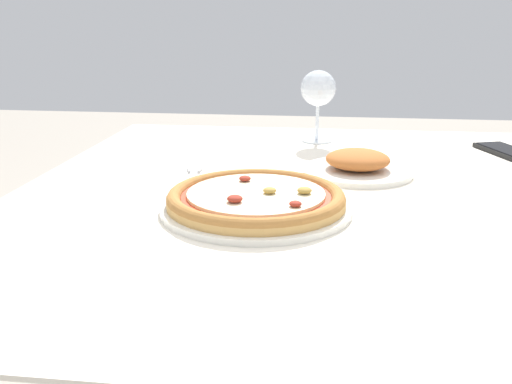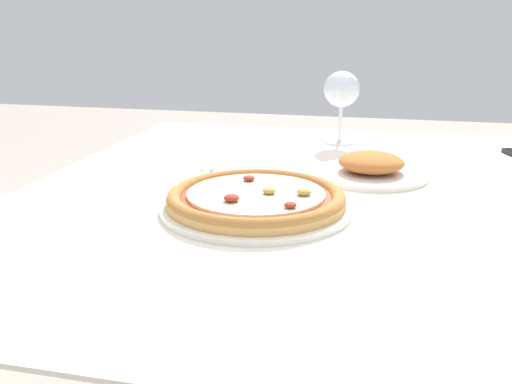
{
  "view_description": "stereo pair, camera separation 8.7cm",
  "coord_description": "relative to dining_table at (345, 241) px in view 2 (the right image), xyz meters",
  "views": [
    {
      "loc": [
        -0.03,
        -0.94,
        1.01
      ],
      "look_at": [
        -0.13,
        -0.12,
        0.75
      ],
      "focal_mm": 40.0,
      "sensor_mm": 36.0,
      "label": 1
    },
    {
      "loc": [
        0.06,
        -0.93,
        1.01
      ],
      "look_at": [
        -0.13,
        -0.12,
        0.75
      ],
      "focal_mm": 40.0,
      "sensor_mm": 36.0,
      "label": 2
    }
  ],
  "objects": [
    {
      "name": "fork",
      "position": [
        -0.27,
        0.06,
        0.09
      ],
      "size": [
        0.05,
        0.17,
        0.0
      ],
      "color": "silver",
      "rests_on": "dining_table"
    },
    {
      "name": "pizza_plate",
      "position": [
        -0.13,
        -0.12,
        0.1
      ],
      "size": [
        0.3,
        0.3,
        0.04
      ],
      "color": "white",
      "rests_on": "dining_table"
    },
    {
      "name": "wine_glass_far_left",
      "position": [
        -0.05,
        0.4,
        0.21
      ],
      "size": [
        0.08,
        0.08,
        0.17
      ],
      "color": "silver",
      "rests_on": "dining_table"
    },
    {
      "name": "dining_table",
      "position": [
        0.0,
        0.0,
        0.0
      ],
      "size": [
        1.12,
        1.13,
        0.72
      ],
      "color": "brown",
      "rests_on": "ground_plane"
    },
    {
      "name": "side_plate",
      "position": [
        0.03,
        0.12,
        0.1
      ],
      "size": [
        0.21,
        0.21,
        0.05
      ],
      "color": "white",
      "rests_on": "dining_table"
    }
  ]
}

